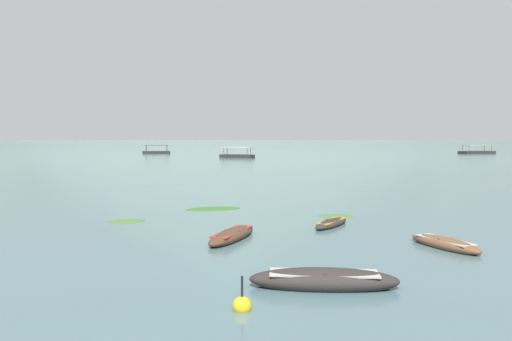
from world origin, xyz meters
The scene contains 14 objects.
ground_plane centered at (0.00, 1500.00, 0.00)m, with size 6000.00×6000.00×0.00m, color slate.
mountain_2 centered at (-89.76, 2054.50, 309.80)m, with size 1751.13×1751.13×619.60m, color slate.
mountain_3 centered at (765.22, 2060.06, 127.05)m, with size 830.27×830.27×254.10m, color #56665B.
rowboat_2 centered at (6.56, 19.98, 0.13)m, with size 2.46×3.34×0.41m.
rowboat_3 centered at (10.24, 14.95, 0.16)m, with size 2.35×3.64×0.51m.
rowboat_8 centered at (1.83, 16.70, 0.17)m, with size 2.44×4.37×0.54m.
rowboat_9 centered at (4.74, 9.60, 0.22)m, with size 4.40×1.54×0.71m.
ferry_0 centered at (-23.16, 134.13, 0.45)m, with size 7.48×3.35×2.54m.
ferry_1 centered at (-0.55, 105.38, 0.45)m, with size 7.69×5.00×2.54m.
ferry_2 centered at (63.44, 133.58, 0.45)m, with size 10.24×6.26×2.54m.
mooring_buoy centered at (2.43, 7.70, 0.11)m, with size 0.49×0.49×1.01m.
weed_patch_0 centered at (7.31, 23.00, 0.00)m, with size 2.00×1.50×0.14m, color #477033.
weed_patch_1 centered at (0.34, 25.97, 0.00)m, with size 3.36×1.83×0.14m, color #38662D.
weed_patch_2 centered at (-3.81, 21.28, 0.00)m, with size 1.37×1.95×0.14m, color #477033.
Camera 1 is at (2.68, -4.92, 4.30)m, focal length 36.11 mm.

